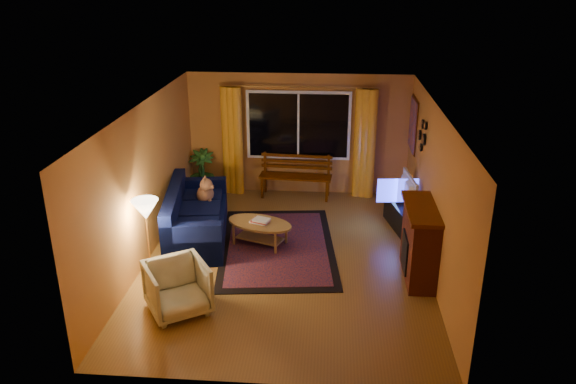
# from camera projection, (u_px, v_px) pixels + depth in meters

# --- Properties ---
(floor) EXTENTS (4.50, 6.00, 0.02)m
(floor) POSITION_uv_depth(u_px,v_px,m) (287.00, 259.00, 9.18)
(floor) COLOR brown
(floor) RESTS_ON ground
(ceiling) EXTENTS (4.50, 6.00, 0.02)m
(ceiling) POSITION_uv_depth(u_px,v_px,m) (286.00, 107.00, 8.25)
(ceiling) COLOR white
(ceiling) RESTS_ON ground
(wall_back) EXTENTS (4.50, 0.02, 2.50)m
(wall_back) POSITION_uv_depth(u_px,v_px,m) (298.00, 134.00, 11.50)
(wall_back) COLOR #BD7A34
(wall_back) RESTS_ON ground
(wall_left) EXTENTS (0.02, 6.00, 2.50)m
(wall_left) POSITION_uv_depth(u_px,v_px,m) (144.00, 183.00, 8.88)
(wall_left) COLOR #BD7A34
(wall_left) RESTS_ON ground
(wall_right) EXTENTS (0.02, 6.00, 2.50)m
(wall_right) POSITION_uv_depth(u_px,v_px,m) (434.00, 191.00, 8.55)
(wall_right) COLOR #BD7A34
(wall_right) RESTS_ON ground
(window) EXTENTS (2.00, 0.02, 1.30)m
(window) POSITION_uv_depth(u_px,v_px,m) (298.00, 126.00, 11.37)
(window) COLOR black
(window) RESTS_ON wall_back
(curtain_rod) EXTENTS (3.20, 0.03, 0.03)m
(curtain_rod) POSITION_uv_depth(u_px,v_px,m) (298.00, 87.00, 11.03)
(curtain_rod) COLOR #BF8C3F
(curtain_rod) RESTS_ON wall_back
(curtain_left) EXTENTS (0.36, 0.36, 2.24)m
(curtain_left) POSITION_uv_depth(u_px,v_px,m) (233.00, 141.00, 11.53)
(curtain_left) COLOR #F7A422
(curtain_left) RESTS_ON ground
(curtain_right) EXTENTS (0.36, 0.36, 2.24)m
(curtain_right) POSITION_uv_depth(u_px,v_px,m) (365.00, 144.00, 11.33)
(curtain_right) COLOR #F7A422
(curtain_right) RESTS_ON ground
(bench) EXTENTS (1.50, 0.54, 0.44)m
(bench) POSITION_uv_depth(u_px,v_px,m) (295.00, 187.00, 11.59)
(bench) COLOR #451B00
(bench) RESTS_ON ground
(potted_plant) EXTENTS (0.58, 0.58, 0.94)m
(potted_plant) POSITION_uv_depth(u_px,v_px,m) (202.00, 172.00, 11.69)
(potted_plant) COLOR #235B1E
(potted_plant) RESTS_ON ground
(sofa) EXTENTS (1.28, 2.36, 0.91)m
(sofa) POSITION_uv_depth(u_px,v_px,m) (197.00, 214.00, 9.74)
(sofa) COLOR black
(sofa) RESTS_ON ground
(dog) EXTENTS (0.44, 0.52, 0.48)m
(dog) POSITION_uv_depth(u_px,v_px,m) (205.00, 191.00, 10.12)
(dog) COLOR #9F6643
(dog) RESTS_ON sofa
(armchair) EXTENTS (1.05, 1.03, 0.80)m
(armchair) POSITION_uv_depth(u_px,v_px,m) (177.00, 286.00, 7.62)
(armchair) COLOR beige
(armchair) RESTS_ON ground
(floor_lamp) EXTENTS (0.21, 0.21, 1.27)m
(floor_lamp) POSITION_uv_depth(u_px,v_px,m) (149.00, 241.00, 8.35)
(floor_lamp) COLOR #BF8C3F
(floor_lamp) RESTS_ON ground
(rug) EXTENTS (2.21, 3.19, 0.02)m
(rug) POSITION_uv_depth(u_px,v_px,m) (277.00, 246.00, 9.56)
(rug) COLOR maroon
(rug) RESTS_ON ground
(coffee_table) EXTENTS (1.48, 1.48, 0.42)m
(coffee_table) POSITION_uv_depth(u_px,v_px,m) (260.00, 233.00, 9.57)
(coffee_table) COLOR #A87E3E
(coffee_table) RESTS_ON ground
(tv_console) EXTENTS (0.58, 1.12, 0.45)m
(tv_console) POSITION_uv_depth(u_px,v_px,m) (402.00, 216.00, 10.20)
(tv_console) COLOR black
(tv_console) RESTS_ON ground
(television) EXTENTS (0.23, 0.97, 0.56)m
(television) POSITION_uv_depth(u_px,v_px,m) (404.00, 191.00, 10.01)
(television) COLOR black
(television) RESTS_ON tv_console
(fireplace) EXTENTS (0.40, 1.20, 1.10)m
(fireplace) POSITION_uv_depth(u_px,v_px,m) (420.00, 244.00, 8.45)
(fireplace) COLOR maroon
(fireplace) RESTS_ON ground
(mirror_cluster) EXTENTS (0.06, 0.60, 0.56)m
(mirror_cluster) POSITION_uv_depth(u_px,v_px,m) (422.00, 133.00, 9.55)
(mirror_cluster) COLOR black
(mirror_cluster) RESTS_ON wall_right
(painting) EXTENTS (0.04, 0.76, 0.96)m
(painting) POSITION_uv_depth(u_px,v_px,m) (413.00, 125.00, 10.67)
(painting) COLOR #DB4C10
(painting) RESTS_ON wall_right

